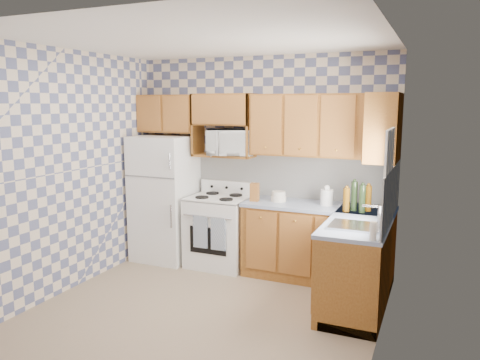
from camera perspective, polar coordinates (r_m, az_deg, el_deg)
name	(u,v)px	position (r m, az deg, el deg)	size (l,w,h in m)	color
floor	(207,310)	(5.03, -4.05, -15.48)	(3.40, 3.40, 0.00)	#8A735B
back_wall	(262,162)	(6.08, 2.74, 2.16)	(3.40, 0.02, 2.70)	slate
right_wall	(384,194)	(4.14, 17.14, -1.65)	(0.02, 3.20, 2.70)	slate
backsplash_back	(291,176)	(5.96, 6.30, 0.51)	(2.60, 0.01, 0.56)	white
backsplash_right	(391,195)	(4.95, 17.97, -1.71)	(0.01, 1.60, 0.56)	white
refrigerator	(165,198)	(6.41, -9.15, -2.19)	(0.75, 0.70, 1.68)	white
stove_body	(219,232)	(6.14, -2.53, -6.33)	(0.76, 0.65, 0.90)	white
cooktop	(219,198)	(6.04, -2.56, -2.17)	(0.76, 0.65, 0.03)	silver
backguard	(228,187)	(6.26, -1.47, -0.86)	(0.76, 0.08, 0.17)	white
dish_towel_left	(200,232)	(5.87, -4.85, -6.32)	(0.19, 0.03, 0.40)	navy
dish_towel_right	(218,234)	(5.76, -2.67, -6.60)	(0.19, 0.03, 0.40)	navy
base_cabinets_back	(317,244)	(5.75, 9.39, -7.67)	(1.75, 0.60, 0.88)	brown
base_cabinets_right	(359,263)	(5.17, 14.30, -9.78)	(0.60, 1.60, 0.88)	brown
countertop_back	(318,206)	(5.63, 9.50, -3.20)	(1.77, 0.63, 0.04)	gray
countertop_right	(360,221)	(5.05, 14.46, -4.82)	(0.63, 1.60, 0.04)	gray
upper_cabinets_back	(323,125)	(5.64, 10.11, 6.57)	(1.75, 0.33, 0.74)	brown
upper_cabinets_fridge	(169,114)	(6.45, -8.64, 8.00)	(0.82, 0.33, 0.50)	brown
upper_cabinets_right	(384,127)	(5.33, 17.13, 6.15)	(0.33, 0.70, 0.74)	brown
microwave_shelf	(224,156)	(6.10, -1.94, 2.99)	(0.80, 0.33, 0.03)	brown
microwave	(231,142)	(5.99, -1.13, 4.61)	(0.59, 0.40, 0.33)	white
sink	(355,226)	(4.70, 13.86, -5.52)	(0.48, 0.40, 0.03)	#B7B7BC
window	(388,175)	(4.56, 17.64, 0.60)	(0.02, 0.66, 0.86)	white
bottle_0	(354,196)	(5.37, 13.73, -1.92)	(0.07, 0.07, 0.33)	black
bottle_1	(362,199)	(5.30, 14.68, -2.23)	(0.07, 0.07, 0.31)	black
bottle_2	(368,198)	(5.39, 15.36, -2.18)	(0.07, 0.07, 0.29)	#613C0A
bottle_3	(346,200)	(5.31, 12.83, -2.37)	(0.07, 0.07, 0.26)	#613C0A
knife_block	(255,192)	(5.74, 1.79, -1.48)	(0.10, 0.10, 0.22)	brown
electric_kettle	(327,197)	(5.60, 10.53, -2.10)	(0.15, 0.15, 0.19)	white
food_containers	(279,196)	(5.75, 4.72, -2.00)	(0.19, 0.19, 0.12)	beige
soap_bottle	(373,231)	(4.27, 15.92, -6.01)	(0.06, 0.06, 0.17)	beige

